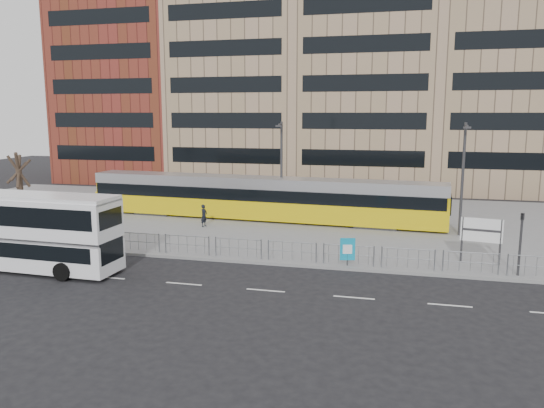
% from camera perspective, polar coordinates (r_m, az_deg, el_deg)
% --- Properties ---
extents(ground, '(120.00, 120.00, 0.00)m').
position_cam_1_polar(ground, '(28.63, -2.59, -6.42)').
color(ground, black).
rests_on(ground, ground).
extents(plaza, '(64.00, 24.00, 0.15)m').
position_cam_1_polar(plaza, '(39.94, 2.24, -1.64)').
color(plaza, slate).
rests_on(plaza, ground).
extents(kerb, '(64.00, 0.25, 0.17)m').
position_cam_1_polar(kerb, '(28.66, -2.56, -6.25)').
color(kerb, gray).
rests_on(kerb, ground).
extents(building_row, '(70.40, 18.40, 31.20)m').
position_cam_1_polar(building_row, '(61.16, 8.10, 14.32)').
color(building_row, maroon).
rests_on(building_row, ground).
extents(pedestrian_barrier, '(32.07, 0.07, 1.10)m').
position_cam_1_polar(pedestrian_barrier, '(28.37, 1.58, -4.51)').
color(pedestrian_barrier, '#919499').
rests_on(pedestrian_barrier, plaza).
extents(road_markings, '(62.00, 0.12, 0.01)m').
position_cam_1_polar(road_markings, '(24.70, -2.96, -9.08)').
color(road_markings, white).
rests_on(road_markings, ground).
extents(double_decker_bus, '(9.97, 2.80, 3.96)m').
position_cam_1_polar(double_decker_bus, '(29.81, -24.93, -2.45)').
color(double_decker_bus, white).
rests_on(double_decker_bus, ground).
extents(tram, '(26.83, 4.16, 3.15)m').
position_cam_1_polar(tram, '(39.29, -1.28, 0.63)').
color(tram, gold).
rests_on(tram, plaza).
extents(station_sign, '(2.08, 0.44, 2.41)m').
position_cam_1_polar(station_sign, '(29.84, 21.60, -2.85)').
color(station_sign, '#2D2D30').
rests_on(station_sign, plaza).
extents(ad_panel, '(0.77, 0.22, 1.46)m').
position_cam_1_polar(ad_panel, '(27.78, 8.13, -4.88)').
color(ad_panel, '#2D2D30').
rests_on(ad_panel, plaza).
extents(pedestrian, '(0.50, 0.64, 1.56)m').
position_cam_1_polar(pedestrian, '(37.16, -7.33, -1.24)').
color(pedestrian, black).
rests_on(pedestrian, plaza).
extents(traffic_light_west, '(0.20, 0.22, 3.10)m').
position_cam_1_polar(traffic_light_west, '(33.07, -20.27, -1.04)').
color(traffic_light_west, '#2D2D30').
rests_on(traffic_light_west, plaza).
extents(traffic_light_east, '(0.23, 0.25, 3.10)m').
position_cam_1_polar(traffic_light_east, '(28.27, 25.20, -3.13)').
color(traffic_light_east, '#2D2D30').
rests_on(traffic_light_east, plaza).
extents(lamp_post_west, '(0.45, 1.04, 7.21)m').
position_cam_1_polar(lamp_post_west, '(38.85, 1.00, 4.08)').
color(lamp_post_west, '#2D2D30').
rests_on(lamp_post_west, plaza).
extents(lamp_post_east, '(0.45, 1.04, 7.25)m').
position_cam_1_polar(lamp_post_east, '(35.79, 19.84, 3.04)').
color(lamp_post_east, '#2D2D30').
rests_on(lamp_post_east, plaza).
extents(bare_tree, '(4.80, 4.80, 7.14)m').
position_cam_1_polar(bare_tree, '(45.56, -25.74, 5.21)').
color(bare_tree, '#31221B').
rests_on(bare_tree, plaza).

